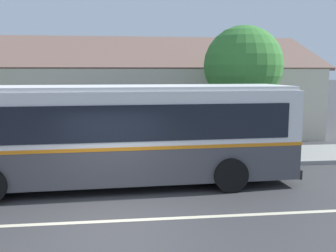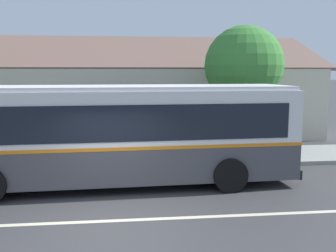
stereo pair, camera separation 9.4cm
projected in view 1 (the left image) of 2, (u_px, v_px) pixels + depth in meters
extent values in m
plane|color=#38383A|center=(113.00, 221.00, 8.72)|extent=(300.00, 300.00, 0.00)
cube|color=gray|center=(117.00, 159.00, 14.60)|extent=(60.00, 3.00, 0.15)
cube|color=beige|center=(113.00, 221.00, 8.72)|extent=(60.00, 0.16, 0.01)
cube|color=beige|center=(97.00, 100.00, 22.36)|extent=(23.46, 10.28, 3.59)
cube|color=brown|center=(92.00, 51.00, 19.45)|extent=(24.06, 5.19, 2.02)
cube|color=brown|center=(98.00, 55.00, 24.50)|extent=(24.06, 5.19, 2.02)
cube|color=black|center=(260.00, 103.00, 18.22)|extent=(1.10, 0.06, 1.30)
cube|color=#4C3323|center=(164.00, 123.00, 17.80)|extent=(1.00, 0.06, 2.10)
cube|color=#47474C|center=(108.00, 160.00, 11.43)|extent=(11.40, 2.92, 1.04)
cube|color=orange|center=(107.00, 141.00, 11.35)|extent=(11.42, 2.94, 0.10)
cube|color=white|center=(107.00, 115.00, 11.23)|extent=(11.40, 2.92, 1.50)
cube|color=white|center=(106.00, 88.00, 11.11)|extent=(11.17, 2.79, 0.12)
cube|color=black|center=(107.00, 114.00, 12.48)|extent=(10.40, 0.42, 1.00)
cube|color=black|center=(106.00, 124.00, 10.01)|extent=(10.40, 0.42, 1.00)
cube|color=black|center=(284.00, 115.00, 12.12)|extent=(0.12, 2.20, 1.00)
cube|color=black|center=(285.00, 93.00, 12.01)|extent=(0.11, 1.75, 0.24)
cube|color=black|center=(282.00, 165.00, 12.36)|extent=(0.17, 2.50, 0.28)
cube|color=#192D99|center=(65.00, 152.00, 12.45)|extent=(3.17, 0.15, 0.73)
cube|color=black|center=(233.00, 130.00, 13.26)|extent=(0.90, 0.06, 2.29)
cylinder|color=black|center=(208.00, 156.00, 13.23)|extent=(1.01, 0.32, 1.00)
cylinder|color=black|center=(231.00, 175.00, 10.79)|extent=(1.01, 0.32, 1.00)
cylinder|color=black|center=(12.00, 163.00, 12.21)|extent=(1.01, 0.32, 1.00)
cylinder|color=#4C3828|center=(242.00, 122.00, 16.15)|extent=(0.37, 0.37, 2.64)
sphere|color=#387A33|center=(243.00, 65.00, 15.81)|extent=(3.34, 3.34, 3.34)
cylinder|color=gray|center=(262.00, 128.00, 14.07)|extent=(0.07, 0.07, 2.40)
cube|color=#1959A5|center=(263.00, 103.00, 13.92)|extent=(0.36, 0.03, 0.48)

